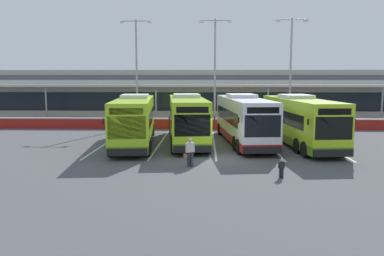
{
  "coord_description": "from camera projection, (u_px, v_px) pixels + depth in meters",
  "views": [
    {
      "loc": [
        -0.68,
        -23.64,
        5.03
      ],
      "look_at": [
        -1.61,
        3.0,
        1.6
      ],
      "focal_mm": 36.26,
      "sensor_mm": 36.0,
      "label": 1
    }
  ],
  "objects": [
    {
      "name": "ground_plane",
      "position": [
        216.0,
        160.0,
        24.05
      ],
      "size": [
        200.0,
        200.0,
        0.0
      ],
      "primitive_type": "plane",
      "color": "#4C4C51"
    },
    {
      "name": "terminal_building",
      "position": [
        211.0,
        94.0,
        50.34
      ],
      "size": [
        70.0,
        13.0,
        6.0
      ],
      "color": "beige",
      "rests_on": "ground"
    },
    {
      "name": "red_barrier_wall",
      "position": [
        212.0,
        124.0,
        38.35
      ],
      "size": [
        60.0,
        0.4,
        1.1
      ],
      "color": "maroon",
      "rests_on": "ground"
    },
    {
      "name": "coach_bus_leftmost",
      "position": [
        135.0,
        121.0,
        29.46
      ],
      "size": [
        3.97,
        12.34,
        3.78
      ],
      "color": "#9ED11E",
      "rests_on": "ground"
    },
    {
      "name": "coach_bus_left_centre",
      "position": [
        187.0,
        120.0,
        30.54
      ],
      "size": [
        3.97,
        12.34,
        3.78
      ],
      "color": "#9ED11E",
      "rests_on": "ground"
    },
    {
      "name": "coach_bus_centre",
      "position": [
        243.0,
        120.0,
        30.19
      ],
      "size": [
        3.97,
        12.34,
        3.78
      ],
      "color": "silver",
      "rests_on": "ground"
    },
    {
      "name": "coach_bus_right_centre",
      "position": [
        299.0,
        122.0,
        29.17
      ],
      "size": [
        3.97,
        12.34,
        3.78
      ],
      "color": "#9ED11E",
      "rests_on": "ground"
    },
    {
      "name": "bay_stripe_far_west",
      "position": [
        107.0,
        143.0,
        30.29
      ],
      "size": [
        0.14,
        13.0,
        0.01
      ],
      "primitive_type": "cube",
      "color": "silver",
      "rests_on": "ground"
    },
    {
      "name": "bay_stripe_west",
      "position": [
        160.0,
        143.0,
        30.14
      ],
      "size": [
        0.14,
        13.0,
        0.01
      ],
      "primitive_type": "cube",
      "color": "silver",
      "rests_on": "ground"
    },
    {
      "name": "bay_stripe_mid_west",
      "position": [
        214.0,
        144.0,
        30.0
      ],
      "size": [
        0.14,
        13.0,
        0.01
      ],
      "primitive_type": "cube",
      "color": "silver",
      "rests_on": "ground"
    },
    {
      "name": "bay_stripe_centre",
      "position": [
        269.0,
        144.0,
        29.85
      ],
      "size": [
        0.14,
        13.0,
        0.01
      ],
      "primitive_type": "cube",
      "color": "silver",
      "rests_on": "ground"
    },
    {
      "name": "bay_stripe_mid_east",
      "position": [
        324.0,
        144.0,
        29.71
      ],
      "size": [
        0.14,
        13.0,
        0.01
      ],
      "primitive_type": "cube",
      "color": "silver",
      "rests_on": "ground"
    },
    {
      "name": "pedestrian_with_handbag",
      "position": [
        190.0,
        152.0,
        22.13
      ],
      "size": [
        0.65,
        0.41,
        1.62
      ],
      "color": "#33333D",
      "rests_on": "ground"
    },
    {
      "name": "pedestrian_child",
      "position": [
        281.0,
        168.0,
        19.57
      ],
      "size": [
        0.33,
        0.18,
        1.0
      ],
      "color": "black",
      "rests_on": "ground"
    },
    {
      "name": "lamp_post_west",
      "position": [
        137.0,
        66.0,
        40.21
      ],
      "size": [
        3.24,
        0.28,
        11.0
      ],
      "color": "#9E9EA3",
      "rests_on": "ground"
    },
    {
      "name": "lamp_post_centre",
      "position": [
        215.0,
        66.0,
        39.86
      ],
      "size": [
        3.24,
        0.28,
        11.0
      ],
      "color": "#9E9EA3",
      "rests_on": "ground"
    },
    {
      "name": "lamp_post_east",
      "position": [
        291.0,
        66.0,
        39.27
      ],
      "size": [
        3.24,
        0.28,
        11.0
      ],
      "color": "#9E9EA3",
      "rests_on": "ground"
    }
  ]
}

